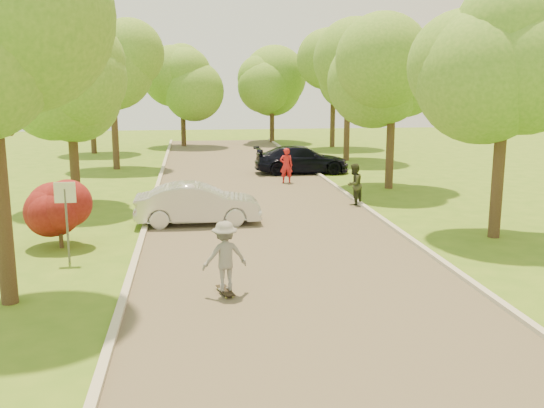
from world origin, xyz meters
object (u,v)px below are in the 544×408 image
street_sign (66,205)px  skateboarder (225,256)px  silver_sedan (198,204)px  dark_sedan (302,160)px  person_striped (286,166)px  longboard (225,291)px  person_olive (354,184)px

street_sign → skateboarder: bearing=-37.6°
silver_sedan → dark_sedan: 12.40m
street_sign → person_striped: 14.38m
longboard → person_olive: (5.60, 9.57, 0.73)m
skateboarder → person_olive: skateboarder is taller
dark_sedan → person_striped: person_striped is taller
person_striped → skateboarder: bearing=81.5°
street_sign → person_olive: street_sign is taller
street_sign → longboard: 5.26m
dark_sedan → longboard: 18.90m
street_sign → person_olive: (9.60, 6.48, -0.74)m
street_sign → silver_sedan: bearing=49.1°
skateboarder → longboard: bearing=-103.8°
street_sign → silver_sedan: street_sign is taller
person_striped → dark_sedan: bearing=-107.6°
silver_sedan → longboard: 7.17m
silver_sedan → longboard: (0.50, -7.12, -0.61)m
silver_sedan → street_sign: bearing=138.8°
street_sign → longboard: bearing=-37.6°
dark_sedan → skateboarder: (-5.10, -18.18, 0.18)m
silver_sedan → longboard: size_ratio=4.96×
skateboarder → dark_sedan: bearing=-119.5°
street_sign → dark_sedan: (9.10, 15.10, -0.84)m
person_olive → dark_sedan: bearing=-131.4°
street_sign → person_olive: size_ratio=1.33×
silver_sedan → dark_sedan: dark_sedan is taller
dark_sedan → longboard: dark_sedan is taller
longboard → skateboarder: size_ratio=0.53×
skateboarder → person_olive: (5.60, 9.57, -0.09)m
longboard → person_olive: person_olive is taller
street_sign → skateboarder: size_ratio=1.36×
street_sign → person_olive: bearing=34.0°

